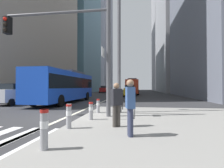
{
  "coord_description": "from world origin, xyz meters",
  "views": [
    {
      "loc": [
        3.72,
        -8.84,
        1.62
      ],
      "look_at": [
        -0.69,
        22.2,
        2.17
      ],
      "focal_mm": 27.95,
      "sensor_mm": 36.0,
      "label": 1
    }
  ],
  "objects": [
    {
      "name": "car_oncoming_far",
      "position": [
        -5.22,
        43.36,
        0.99
      ],
      "size": [
        2.16,
        4.52,
        1.94
      ],
      "color": "#B2A899",
      "rests_on": "ground"
    },
    {
      "name": "office_tower_right_far",
      "position": [
        17.0,
        74.02,
        24.78
      ],
      "size": [
        11.23,
        18.0,
        49.57
      ],
      "primitive_type": "cube",
      "color": "#9E9EA3",
      "rests_on": "ground"
    },
    {
      "name": "sedan_white_oncoming",
      "position": [
        -7.72,
        6.04,
        0.99
      ],
      "size": [
        2.06,
        4.31,
        1.94
      ],
      "color": "silver",
      "rests_on": "ground"
    },
    {
      "name": "bollard_back",
      "position": [
        1.53,
        0.93,
        0.59
      ],
      "size": [
        0.2,
        0.2,
        0.79
      ],
      "color": "#99999E",
      "rests_on": "median_island"
    },
    {
      "name": "median_island",
      "position": [
        5.5,
        -1.0,
        0.07
      ],
      "size": [
        9.0,
        10.0,
        0.15
      ],
      "primitive_type": "cube",
      "color": "gray",
      "rests_on": "ground"
    },
    {
      "name": "city_bus_red_receding",
      "position": [
        2.86,
        29.65,
        1.84
      ],
      "size": [
        2.83,
        10.87,
        3.4
      ],
      "color": "red",
      "rests_on": "ground"
    },
    {
      "name": "pedestrian_railing",
      "position": [
        2.8,
        0.78,
        0.85
      ],
      "size": [
        0.06,
        3.58,
        0.98
      ],
      "color": "black",
      "rests_on": "median_island"
    },
    {
      "name": "office_tower_left_far",
      "position": [
        -16.0,
        71.84,
        27.04
      ],
      "size": [
        13.78,
        24.49,
        54.08
      ],
      "primitive_type": "cube",
      "color": "slate",
      "rests_on": "ground"
    },
    {
      "name": "car_oncoming_mid",
      "position": [
        -5.32,
        38.98,
        0.99
      ],
      "size": [
        2.06,
        4.43,
        1.94
      ],
      "color": "maroon",
      "rests_on": "ground"
    },
    {
      "name": "bollard_left",
      "position": [
        1.33,
        -2.92,
        0.63
      ],
      "size": [
        0.2,
        0.2,
        0.87
      ],
      "color": "#99999E",
      "rests_on": "median_island"
    },
    {
      "name": "pedestrian_waiting",
      "position": [
        3.53,
        -3.58,
        1.09
      ],
      "size": [
        0.32,
        0.42,
        1.7
      ],
      "color": "#2D334C",
      "rests_on": "median_island"
    },
    {
      "name": "lane_centre_line",
      "position": [
        0.0,
        30.0,
        0.01
      ],
      "size": [
        0.2,
        80.0,
        0.01
      ],
      "primitive_type": "cube",
      "color": "beige",
      "rests_on": "ground"
    },
    {
      "name": "ground_plane",
      "position": [
        0.0,
        20.0,
        0.0
      ],
      "size": [
        160.0,
        160.0,
        0.0
      ],
      "primitive_type": "plane",
      "color": "#303033"
    },
    {
      "name": "traffic_signal_gantry",
      "position": [
        0.35,
        -0.2,
        4.1
      ],
      "size": [
        5.93,
        0.65,
        6.0
      ],
      "color": "#515156",
      "rests_on": "median_island"
    },
    {
      "name": "pedestrian_walking",
      "position": [
        2.98,
        -2.41,
        1.05
      ],
      "size": [
        0.45,
        0.42,
        1.63
      ],
      "color": "#423D38",
      "rests_on": "median_island"
    },
    {
      "name": "bollard_right",
      "position": [
        1.67,
        -1.17,
        0.59
      ],
      "size": [
        0.2,
        0.2,
        0.79
      ],
      "color": "#99999E",
      "rests_on": "median_island"
    },
    {
      "name": "car_receding_near",
      "position": [
        2.59,
        20.34,
        0.99
      ],
      "size": [
        2.05,
        4.27,
        1.94
      ],
      "color": "gold",
      "rests_on": "ground"
    },
    {
      "name": "street_lamp_post",
      "position": [
        2.7,
        1.27,
        5.28
      ],
      "size": [
        5.5,
        0.32,
        8.0
      ],
      "color": "#56565B",
      "rests_on": "median_island"
    },
    {
      "name": "office_tower_right_mid",
      "position": [
        17.0,
        49.86,
        26.93
      ],
      "size": [
        11.63,
        25.13,
        53.85
      ],
      "primitive_type": "cube",
      "color": "#9E9EA3",
      "rests_on": "ground"
    },
    {
      "name": "office_tower_left_mid",
      "position": [
        -16.0,
        44.55,
        19.35
      ],
      "size": [
        12.76,
        21.54,
        38.7
      ],
      "primitive_type": "cube",
      "color": "slate",
      "rests_on": "ground"
    },
    {
      "name": "city_bus_red_distant",
      "position": [
        2.69,
        49.42,
        1.84
      ],
      "size": [
        2.72,
        11.65,
        3.4
      ],
      "color": "#198456",
      "rests_on": "ground"
    },
    {
      "name": "car_receding_far",
      "position": [
        2.07,
        39.72,
        0.99
      ],
      "size": [
        2.21,
        4.23,
        1.94
      ],
      "color": "silver",
      "rests_on": "ground"
    },
    {
      "name": "bollard_front",
      "position": [
        1.57,
        -5.0,
        0.67
      ],
      "size": [
        0.2,
        0.2,
        0.95
      ],
      "color": "#99999E",
      "rests_on": "median_island"
    },
    {
      "name": "city_bus_blue_oncoming",
      "position": [
        -3.61,
        8.35,
        1.84
      ],
      "size": [
        2.8,
        11.48,
        3.4
      ],
      "color": "blue",
      "rests_on": "ground"
    }
  ]
}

